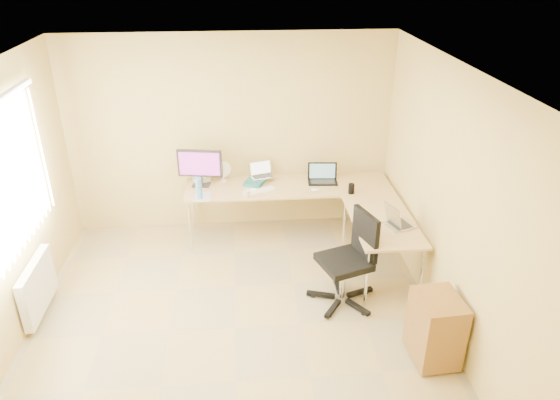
{
  "coord_description": "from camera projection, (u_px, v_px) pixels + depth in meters",
  "views": [
    {
      "loc": [
        0.11,
        -4.15,
        3.54
      ],
      "look_at": [
        0.55,
        1.1,
        0.9
      ],
      "focal_mm": 33.03,
      "sensor_mm": 36.0,
      "label": 1
    }
  ],
  "objects": [
    {
      "name": "laptop_center",
      "position": [
        262.0,
        170.0,
        6.73
      ],
      "size": [
        0.35,
        0.3,
        0.2
      ],
      "primitive_type": "cube",
      "rotation": [
        0.0,
        0.0,
        0.28
      ],
      "color": "silver",
      "rests_on": "desk_main"
    },
    {
      "name": "ceiling",
      "position": [
        223.0,
        74.0,
        4.11
      ],
      "size": [
        4.5,
        4.5,
        0.0
      ],
      "primitive_type": "plane",
      "rotation": [
        3.14,
        0.0,
        0.0
      ],
      "color": "white",
      "rests_on": "ground"
    },
    {
      "name": "water_bottle",
      "position": [
        199.0,
        188.0,
        6.25
      ],
      "size": [
        0.08,
        0.08,
        0.28
      ],
      "primitive_type": "cylinder",
      "rotation": [
        0.0,
        0.0,
        -0.05
      ],
      "color": "#4A86D0",
      "rests_on": "desk_main"
    },
    {
      "name": "cabinet",
      "position": [
        435.0,
        328.0,
        4.74
      ],
      "size": [
        0.42,
        0.51,
        0.66
      ],
      "primitive_type": "cube",
      "rotation": [
        0.0,
        0.0,
        0.07
      ],
      "color": "#A4633B",
      "rests_on": "ground"
    },
    {
      "name": "laptop_return",
      "position": [
        401.0,
        217.0,
        5.66
      ],
      "size": [
        0.41,
        0.37,
        0.23
      ],
      "primitive_type": "cube",
      "rotation": [
        0.0,
        0.0,
        1.92
      ],
      "color": "#AEAEAE",
      "rests_on": "desk_return"
    },
    {
      "name": "laptop_black",
      "position": [
        323.0,
        174.0,
        6.69
      ],
      "size": [
        0.4,
        0.31,
        0.24
      ],
      "primitive_type": "cube",
      "rotation": [
        0.0,
        0.0,
        -0.08
      ],
      "color": "black",
      "rests_on": "desk_main"
    },
    {
      "name": "papers",
      "position": [
        202.0,
        197.0,
        6.35
      ],
      "size": [
        0.21,
        0.29,
        0.01
      ],
      "primitive_type": "cube",
      "rotation": [
        0.0,
        0.0,
        -0.05
      ],
      "color": "beige",
      "rests_on": "desk_main"
    },
    {
      "name": "book_stack",
      "position": [
        255.0,
        181.0,
        6.7
      ],
      "size": [
        0.33,
        0.37,
        0.05
      ],
      "primitive_type": "cube",
      "rotation": [
        0.0,
        0.0,
        -0.41
      ],
      "color": "#1D6160",
      "rests_on": "desk_main"
    },
    {
      "name": "desk_main",
      "position": [
        288.0,
        210.0,
        6.82
      ],
      "size": [
        2.65,
        0.7,
        0.73
      ],
      "primitive_type": "cube",
      "color": "tan",
      "rests_on": "ground"
    },
    {
      "name": "window",
      "position": [
        8.0,
        182.0,
        4.79
      ],
      "size": [
        0.1,
        1.8,
        1.4
      ],
      "primitive_type": "cube",
      "color": "white",
      "rests_on": "wall_left"
    },
    {
      "name": "radiator",
      "position": [
        38.0,
        287.0,
        5.33
      ],
      "size": [
        0.09,
        0.8,
        0.55
      ],
      "primitive_type": "cube",
      "color": "white",
      "rests_on": "ground"
    },
    {
      "name": "black_cup",
      "position": [
        351.0,
        189.0,
        6.42
      ],
      "size": [
        0.08,
        0.08,
        0.13
      ],
      "primitive_type": "cylinder",
      "rotation": [
        0.0,
        0.0,
        -0.11
      ],
      "color": "black",
      "rests_on": "desk_main"
    },
    {
      "name": "office_chair",
      "position": [
        344.0,
        262.0,
        5.46
      ],
      "size": [
        0.8,
        0.8,
        1.05
      ],
      "primitive_type": "cube",
      "rotation": [
        0.0,
        0.0,
        0.33
      ],
      "color": "black",
      "rests_on": "ground"
    },
    {
      "name": "desk_return",
      "position": [
        380.0,
        247.0,
        6.0
      ],
      "size": [
        0.7,
        1.3,
        0.73
      ],
      "primitive_type": "cube",
      "color": "tan",
      "rests_on": "ground"
    },
    {
      "name": "desk_fan",
      "position": [
        223.0,
        172.0,
        6.71
      ],
      "size": [
        0.26,
        0.26,
        0.26
      ],
      "primitive_type": "cylinder",
      "rotation": [
        0.0,
        0.0,
        0.34
      ],
      "color": "white",
      "rests_on": "desk_main"
    },
    {
      "name": "cd_stack",
      "position": [
        253.0,
        190.0,
        6.5
      ],
      "size": [
        0.1,
        0.1,
        0.03
      ],
      "primitive_type": "cylinder",
      "rotation": [
        0.0,
        0.0,
        0.01
      ],
      "color": "white",
      "rests_on": "desk_main"
    },
    {
      "name": "wall_right",
      "position": [
        453.0,
        208.0,
        4.85
      ],
      "size": [
        0.0,
        4.5,
        4.5
      ],
      "primitive_type": "plane",
      "rotation": [
        1.57,
        0.0,
        -1.57
      ],
      "color": "#CCBB5F",
      "rests_on": "ground"
    },
    {
      "name": "wall_back",
      "position": [
        231.0,
        135.0,
        6.7
      ],
      "size": [
        4.5,
        0.0,
        4.5
      ],
      "primitive_type": "plane",
      "rotation": [
        1.57,
        0.0,
        0.0
      ],
      "color": "#CCBB5F",
      "rests_on": "ground"
    },
    {
      "name": "mug",
      "position": [
        246.0,
        194.0,
        6.33
      ],
      "size": [
        0.11,
        0.11,
        0.09
      ],
      "primitive_type": "imported",
      "rotation": [
        0.0,
        0.0,
        -0.1
      ],
      "color": "white",
      "rests_on": "desk_main"
    },
    {
      "name": "floor",
      "position": [
        236.0,
        328.0,
        5.28
      ],
      "size": [
        4.5,
        4.5,
        0.0
      ],
      "primitive_type": "plane",
      "color": "tan",
      "rests_on": "ground"
    },
    {
      "name": "white_box",
      "position": [
        202.0,
        180.0,
        6.73
      ],
      "size": [
        0.24,
        0.21,
        0.07
      ],
      "primitive_type": "cube",
      "rotation": [
        0.0,
        0.0,
        0.4
      ],
      "color": "white",
      "rests_on": "desk_main"
    },
    {
      "name": "mouse",
      "position": [
        316.0,
        190.0,
        6.49
      ],
      "size": [
        0.13,
        0.1,
        0.04
      ],
      "primitive_type": "ellipsoid",
      "rotation": [
        0.0,
        0.0,
        -0.31
      ],
      "color": "white",
      "rests_on": "desk_main"
    },
    {
      "name": "monitor",
      "position": [
        200.0,
        168.0,
        6.55
      ],
      "size": [
        0.6,
        0.28,
        0.49
      ],
      "primitive_type": "cube",
      "rotation": [
        0.0,
        0.0,
        -0.16
      ],
      "color": "black",
      "rests_on": "desk_main"
    },
    {
      "name": "keyboard",
      "position": [
        259.0,
        191.0,
        6.48
      ],
      "size": [
        0.43,
        0.28,
        0.02
      ],
      "primitive_type": "cube",
      "rotation": [
        0.0,
        0.0,
        0.42
      ],
      "color": "white",
      "rests_on": "desk_main"
    }
  ]
}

